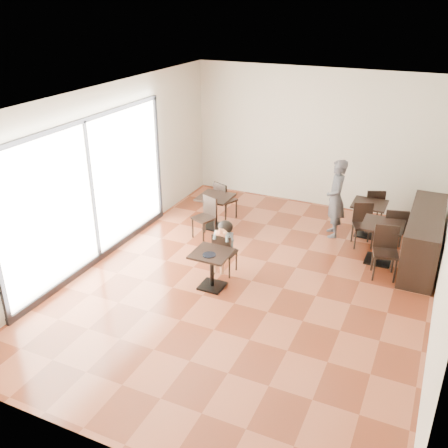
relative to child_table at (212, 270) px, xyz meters
The scene contains 22 objects.
floor 0.81m from the child_table, 40.17° to the left, with size 6.00×8.00×0.01m, color brown.
ceiling 2.95m from the child_table, 40.17° to the left, with size 6.00×8.00×0.01m, color white.
wall_back 4.68m from the child_table, 82.88° to the left, with size 6.00×0.01×3.20m, color beige.
wall_front 3.79m from the child_table, 81.01° to the right, with size 6.00×0.01×3.20m, color beige.
wall_left 2.79m from the child_table, 169.08° to the left, with size 0.01×8.00×3.20m, color beige.
storefront_window 2.64m from the child_table, behind, with size 0.04×4.50×2.60m, color white.
child_table is the anchor object (origin of this frame).
child_chair 0.55m from the child_table, 90.00° to the left, with size 0.37×0.37×0.81m, color black, non-canonical shape.
child 0.58m from the child_table, 90.00° to the left, with size 0.37×0.51×1.03m, color slate, non-canonical shape.
plate 0.36m from the child_table, 90.00° to the right, with size 0.23×0.23×0.01m, color black.
pizza_slice 0.66m from the child_table, 90.00° to the left, with size 0.24×0.18×0.05m, color #D7B46F, non-canonical shape.
adult_patron 3.28m from the child_table, 64.09° to the left, with size 0.60×0.40×1.65m, color #3B3B41.
cafe_table_mid 3.29m from the child_table, 40.87° to the left, with size 0.74×0.74×0.78m, color black, non-canonical shape.
cafe_table_left 2.43m from the child_table, 114.13° to the left, with size 0.69×0.69×0.73m, color black, non-canonical shape.
cafe_table_back 3.83m from the child_table, 57.29° to the left, with size 0.68×0.68×0.72m, color black, non-canonical shape.
chair_mid_a 3.78m from the child_table, 45.60° to the left, with size 0.42×0.42×0.94m, color black, non-canonical shape.
chair_mid_b 3.10m from the child_table, 31.19° to the left, with size 0.42×0.42×0.94m, color black, non-canonical shape.
chair_left_a 2.94m from the child_table, 109.75° to the left, with size 0.39×0.39×0.88m, color black, non-canonical shape.
chair_left_b 1.95m from the child_table, 120.77° to the left, with size 0.39×0.39×0.88m, color black, non-canonical shape.
chair_back_a 4.30m from the child_table, 61.25° to the left, with size 0.39×0.39×0.87m, color black, non-canonical shape.
chair_back_b 3.38m from the child_table, 52.24° to the left, with size 0.39×0.39×0.87m, color black, non-canonical shape.
service_counter 4.05m from the child_table, 37.61° to the left, with size 0.60×2.40×1.00m, color black.
Camera 1 is at (2.73, -7.14, 4.68)m, focal length 40.00 mm.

